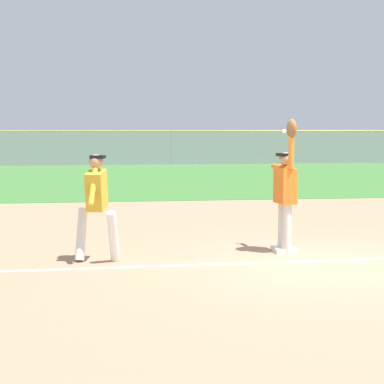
{
  "coord_description": "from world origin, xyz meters",
  "views": [
    {
      "loc": [
        -3.16,
        -9.26,
        2.16
      ],
      "look_at": [
        -1.87,
        1.17,
        1.05
      ],
      "focal_mm": 58.37,
      "sensor_mm": 36.0,
      "label": 1
    }
  ],
  "objects_px": {
    "parked_car_red": "(221,150)",
    "parked_car_green": "(302,150)",
    "parked_car_silver": "(143,150)",
    "first_base": "(284,249)",
    "runner": "(97,200)",
    "parked_car_tan": "(66,151)",
    "baseball": "(284,131)",
    "fielder": "(286,188)"
  },
  "relations": [
    {
      "from": "runner",
      "to": "parked_car_silver",
      "type": "distance_m",
      "value": 28.52
    },
    {
      "from": "first_base",
      "to": "baseball",
      "type": "distance_m",
      "value": 2.06
    },
    {
      "from": "fielder",
      "to": "parked_car_green",
      "type": "relative_size",
      "value": 0.52
    },
    {
      "from": "runner",
      "to": "parked_car_red",
      "type": "height_order",
      "value": "runner"
    },
    {
      "from": "baseball",
      "to": "parked_car_silver",
      "type": "relative_size",
      "value": 0.02
    },
    {
      "from": "parked_car_green",
      "to": "parked_car_red",
      "type": "bearing_deg",
      "value": 176.63
    },
    {
      "from": "runner",
      "to": "parked_car_green",
      "type": "distance_m",
      "value": 30.86
    },
    {
      "from": "parked_car_tan",
      "to": "parked_car_silver",
      "type": "distance_m",
      "value": 4.67
    },
    {
      "from": "baseball",
      "to": "parked_car_red",
      "type": "xyz_separation_m",
      "value": [
        3.7,
        27.95,
        -1.4
      ]
    },
    {
      "from": "first_base",
      "to": "runner",
      "type": "distance_m",
      "value": 3.35
    },
    {
      "from": "runner",
      "to": "baseball",
      "type": "distance_m",
      "value": 3.49
    },
    {
      "from": "fielder",
      "to": "parked_car_tan",
      "type": "bearing_deg",
      "value": -86.46
    },
    {
      "from": "parked_car_silver",
      "to": "runner",
      "type": "bearing_deg",
      "value": -95.51
    },
    {
      "from": "parked_car_red",
      "to": "parked_car_green",
      "type": "relative_size",
      "value": 1.03
    },
    {
      "from": "parked_car_silver",
      "to": "parked_car_red",
      "type": "distance_m",
      "value": 4.96
    },
    {
      "from": "parked_car_silver",
      "to": "parked_car_red",
      "type": "xyz_separation_m",
      "value": [
        4.95,
        0.22,
        0.0
      ]
    },
    {
      "from": "fielder",
      "to": "parked_car_green",
      "type": "distance_m",
      "value": 29.44
    },
    {
      "from": "first_base",
      "to": "parked_car_green",
      "type": "distance_m",
      "value": 29.4
    },
    {
      "from": "fielder",
      "to": "baseball",
      "type": "height_order",
      "value": "fielder"
    },
    {
      "from": "fielder",
      "to": "baseball",
      "type": "relative_size",
      "value": 30.81
    },
    {
      "from": "parked_car_tan",
      "to": "parked_car_silver",
      "type": "relative_size",
      "value": 1.0
    },
    {
      "from": "parked_car_silver",
      "to": "parked_car_red",
      "type": "bearing_deg",
      "value": 1.0
    },
    {
      "from": "parked_car_tan",
      "to": "parked_car_silver",
      "type": "bearing_deg",
      "value": -4.26
    },
    {
      "from": "fielder",
      "to": "parked_car_red",
      "type": "relative_size",
      "value": 0.5
    },
    {
      "from": "parked_car_silver",
      "to": "parked_car_green",
      "type": "xyz_separation_m",
      "value": [
        10.11,
        -0.06,
        0.0
      ]
    },
    {
      "from": "first_base",
      "to": "parked_car_red",
      "type": "bearing_deg",
      "value": 82.44
    },
    {
      "from": "parked_car_tan",
      "to": "parked_car_green",
      "type": "relative_size",
      "value": 1.01
    },
    {
      "from": "first_base",
      "to": "parked_car_silver",
      "type": "xyz_separation_m",
      "value": [
        -1.2,
        28.06,
        0.63
      ]
    },
    {
      "from": "fielder",
      "to": "parked_car_red",
      "type": "distance_m",
      "value": 28.58
    },
    {
      "from": "runner",
      "to": "parked_car_silver",
      "type": "xyz_separation_m",
      "value": [
        1.99,
        28.45,
        -0.32
      ]
    },
    {
      "from": "runner",
      "to": "parked_car_tan",
      "type": "distance_m",
      "value": 28.79
    },
    {
      "from": "baseball",
      "to": "first_base",
      "type": "bearing_deg",
      "value": -99.56
    },
    {
      "from": "parked_car_red",
      "to": "parked_car_green",
      "type": "xyz_separation_m",
      "value": [
        5.15,
        -0.27,
        0.0
      ]
    },
    {
      "from": "parked_car_red",
      "to": "first_base",
      "type": "bearing_deg",
      "value": -93.26
    },
    {
      "from": "parked_car_tan",
      "to": "runner",
      "type": "bearing_deg",
      "value": -86.28
    },
    {
      "from": "runner",
      "to": "parked_car_green",
      "type": "relative_size",
      "value": 0.39
    },
    {
      "from": "first_base",
      "to": "parked_car_tan",
      "type": "xyz_separation_m",
      "value": [
        -5.86,
        28.28,
        0.63
      ]
    },
    {
      "from": "baseball",
      "to": "parked_car_red",
      "type": "distance_m",
      "value": 28.22
    },
    {
      "from": "runner",
      "to": "parked_car_red",
      "type": "relative_size",
      "value": 0.38
    },
    {
      "from": "first_base",
      "to": "parked_car_tan",
      "type": "height_order",
      "value": "parked_car_tan"
    },
    {
      "from": "fielder",
      "to": "parked_car_red",
      "type": "xyz_separation_m",
      "value": [
        3.76,
        28.32,
        -0.45
      ]
    },
    {
      "from": "first_base",
      "to": "runner",
      "type": "relative_size",
      "value": 0.22
    }
  ]
}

